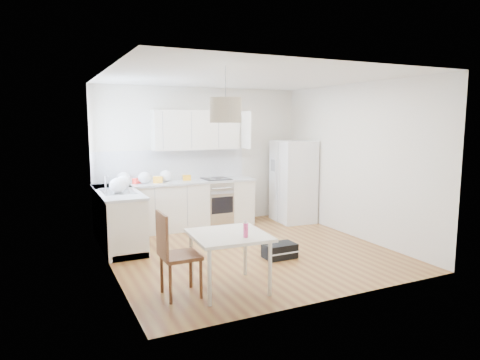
# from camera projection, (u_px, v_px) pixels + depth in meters

# --- Properties ---
(floor) EXTENTS (4.20, 4.20, 0.00)m
(floor) POSITION_uv_depth(u_px,v_px,m) (248.00, 251.00, 6.81)
(floor) COLOR brown
(floor) RESTS_ON ground
(ceiling) EXTENTS (4.20, 4.20, 0.00)m
(ceiling) POSITION_uv_depth(u_px,v_px,m) (248.00, 77.00, 6.44)
(ceiling) COLOR white
(ceiling) RESTS_ON wall_back
(wall_back) EXTENTS (4.20, 0.00, 4.20)m
(wall_back) POSITION_uv_depth(u_px,v_px,m) (201.00, 156.00, 8.50)
(wall_back) COLOR silver
(wall_back) RESTS_ON floor
(wall_left) EXTENTS (0.00, 4.20, 4.20)m
(wall_left) POSITION_uv_depth(u_px,v_px,m) (108.00, 174.00, 5.73)
(wall_left) COLOR silver
(wall_left) RESTS_ON floor
(wall_right) EXTENTS (0.00, 4.20, 4.20)m
(wall_right) POSITION_uv_depth(u_px,v_px,m) (355.00, 161.00, 7.52)
(wall_right) COLOR silver
(wall_right) RESTS_ON floor
(window_glassblock) EXTENTS (0.02, 1.00, 1.00)m
(window_glassblock) POSITION_uv_depth(u_px,v_px,m) (97.00, 140.00, 6.71)
(window_glassblock) COLOR #BFE0F9
(window_glassblock) RESTS_ON wall_left
(cabinets_back) EXTENTS (3.00, 0.60, 0.88)m
(cabinets_back) POSITION_uv_depth(u_px,v_px,m) (177.00, 206.00, 8.11)
(cabinets_back) COLOR silver
(cabinets_back) RESTS_ON floor
(cabinets_left) EXTENTS (0.60, 1.80, 0.88)m
(cabinets_left) POSITION_uv_depth(u_px,v_px,m) (118.00, 219.00, 7.06)
(cabinets_left) COLOR silver
(cabinets_left) RESTS_ON floor
(counter_back) EXTENTS (3.02, 0.64, 0.04)m
(counter_back) POSITION_uv_depth(u_px,v_px,m) (177.00, 182.00, 8.04)
(counter_back) COLOR #B7BABC
(counter_back) RESTS_ON cabinets_back
(counter_left) EXTENTS (0.64, 1.82, 0.04)m
(counter_left) POSITION_uv_depth(u_px,v_px,m) (117.00, 192.00, 7.00)
(counter_left) COLOR #B7BABC
(counter_left) RESTS_ON cabinets_left
(backsplash_back) EXTENTS (3.00, 0.01, 0.58)m
(backsplash_back) POSITION_uv_depth(u_px,v_px,m) (172.00, 165.00, 8.26)
(backsplash_back) COLOR white
(backsplash_back) RESTS_ON wall_back
(backsplash_left) EXTENTS (0.01, 1.80, 0.58)m
(backsplash_left) POSITION_uv_depth(u_px,v_px,m) (97.00, 174.00, 6.83)
(backsplash_left) COLOR white
(backsplash_left) RESTS_ON wall_left
(upper_cabinets) EXTENTS (1.70, 0.32, 0.75)m
(upper_cabinets) POSITION_uv_depth(u_px,v_px,m) (196.00, 130.00, 8.22)
(upper_cabinets) COLOR silver
(upper_cabinets) RESTS_ON wall_back
(range_oven) EXTENTS (0.50, 0.61, 0.88)m
(range_oven) POSITION_uv_depth(u_px,v_px,m) (216.00, 203.00, 8.45)
(range_oven) COLOR #B5B7BA
(range_oven) RESTS_ON floor
(sink) EXTENTS (0.50, 0.80, 0.16)m
(sink) POSITION_uv_depth(u_px,v_px,m) (118.00, 191.00, 6.95)
(sink) COLOR #B5B7BA
(sink) RESTS_ON counter_left
(refrigerator) EXTENTS (0.85, 0.88, 1.66)m
(refrigerator) POSITION_uv_depth(u_px,v_px,m) (294.00, 181.00, 8.73)
(refrigerator) COLOR white
(refrigerator) RESTS_ON floor
(dining_table) EXTENTS (0.93, 0.93, 0.70)m
(dining_table) POSITION_uv_depth(u_px,v_px,m) (229.00, 240.00, 5.18)
(dining_table) COLOR beige
(dining_table) RESTS_ON floor
(dining_chair) EXTENTS (0.43, 0.43, 1.02)m
(dining_chair) POSITION_uv_depth(u_px,v_px,m) (181.00, 254.00, 5.00)
(dining_chair) COLOR #492D15
(dining_chair) RESTS_ON floor
(drink_bottle) EXTENTS (0.08, 0.08, 0.20)m
(drink_bottle) POSITION_uv_depth(u_px,v_px,m) (246.00, 229.00, 5.00)
(drink_bottle) COLOR #E53F81
(drink_bottle) RESTS_ON dining_table
(gym_bag) EXTENTS (0.48, 0.31, 0.22)m
(gym_bag) POSITION_uv_depth(u_px,v_px,m) (280.00, 251.00, 6.45)
(gym_bag) COLOR black
(gym_bag) RESTS_ON floor
(pendant_lamp) EXTENTS (0.46, 0.46, 0.30)m
(pendant_lamp) POSITION_uv_depth(u_px,v_px,m) (226.00, 110.00, 5.09)
(pendant_lamp) COLOR beige
(pendant_lamp) RESTS_ON ceiling
(grocery_bag_a) EXTENTS (0.24, 0.21, 0.22)m
(grocery_bag_a) POSITION_uv_depth(u_px,v_px,m) (123.00, 178.00, 7.69)
(grocery_bag_a) COLOR white
(grocery_bag_a) RESTS_ON counter_back
(grocery_bag_b) EXTENTS (0.23, 0.20, 0.21)m
(grocery_bag_b) POSITION_uv_depth(u_px,v_px,m) (145.00, 178.00, 7.77)
(grocery_bag_b) COLOR white
(grocery_bag_b) RESTS_ON counter_back
(grocery_bag_c) EXTENTS (0.24, 0.20, 0.22)m
(grocery_bag_c) POSITION_uv_depth(u_px,v_px,m) (166.00, 176.00, 7.97)
(grocery_bag_c) COLOR white
(grocery_bag_c) RESTS_ON counter_back
(grocery_bag_d) EXTENTS (0.24, 0.21, 0.22)m
(grocery_bag_d) POSITION_uv_depth(u_px,v_px,m) (123.00, 182.00, 7.17)
(grocery_bag_d) COLOR white
(grocery_bag_d) RESTS_ON counter_back
(grocery_bag_e) EXTENTS (0.27, 0.23, 0.24)m
(grocery_bag_e) POSITION_uv_depth(u_px,v_px,m) (118.00, 185.00, 6.75)
(grocery_bag_e) COLOR white
(grocery_bag_e) RESTS_ON counter_left
(snack_orange) EXTENTS (0.16, 0.11, 0.10)m
(snack_orange) POSITION_uv_depth(u_px,v_px,m) (187.00, 178.00, 8.18)
(snack_orange) COLOR orange
(snack_orange) RESTS_ON counter_back
(snack_yellow) EXTENTS (0.19, 0.15, 0.12)m
(snack_yellow) POSITION_uv_depth(u_px,v_px,m) (158.00, 180.00, 7.86)
(snack_yellow) COLOR orange
(snack_yellow) RESTS_ON counter_back
(snack_red) EXTENTS (0.17, 0.16, 0.10)m
(snack_red) POSITION_uv_depth(u_px,v_px,m) (137.00, 181.00, 7.76)
(snack_red) COLOR #B51D16
(snack_red) RESTS_ON counter_back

